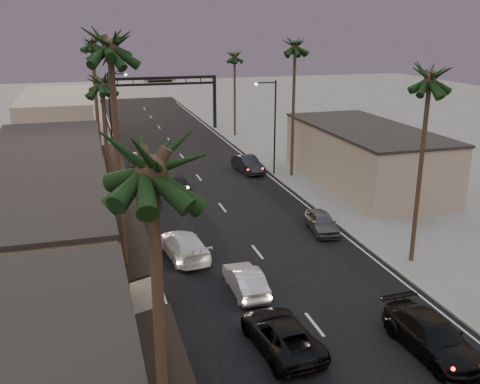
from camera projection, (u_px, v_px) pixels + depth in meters
ground at (214, 196)px, 45.12m from camera, size 200.00×200.00×0.00m
road at (201, 180)px, 49.70m from camera, size 14.00×120.00×0.02m
sidewalk_left at (94, 169)px, 53.56m from camera, size 5.00×92.00×0.12m
sidewalk_right at (272, 156)px, 58.62m from camera, size 5.00×92.00×0.12m
storefront_mid at (34, 247)px, 28.01m from camera, size 8.00×14.00×5.50m
storefront_far at (49, 173)px, 42.74m from camera, size 8.00×16.00×5.00m
storefront_dist at (58, 120)px, 63.65m from camera, size 8.00×20.00×6.00m
building_right at (364, 157)px, 48.09m from camera, size 8.00×18.00×5.00m
arch at (160, 90)px, 70.93m from camera, size 15.20×0.40×7.27m
streetlight_right at (272, 120)px, 49.94m from camera, size 2.13×0.30×9.00m
streetlight_left at (113, 106)px, 58.16m from camera, size 2.13×0.30×9.00m
palm_la at (150, 150)px, 11.00m from camera, size 3.20×3.20×13.20m
palm_lb at (109, 37)px, 22.32m from camera, size 3.20×3.20×15.20m
palm_lc at (101, 78)px, 36.02m from camera, size 3.20×3.20×12.20m
palm_ld at (92, 40)px, 52.83m from camera, size 3.20×3.20×14.20m
palm_ra at (431, 71)px, 29.31m from camera, size 3.20×3.20×13.20m
palm_rb at (295, 42)px, 47.34m from camera, size 3.20×3.20×14.20m
palm_rc at (235, 53)px, 66.24m from camera, size 3.20×3.20×12.20m
palm_far at (91, 42)px, 74.27m from camera, size 3.20×3.20×13.20m
oncoming_pickup at (281, 334)px, 23.81m from camera, size 2.86×5.38×1.44m
oncoming_silver at (245, 280)px, 28.84m from camera, size 1.52×4.34×1.43m
oncoming_white at (184, 245)px, 33.23m from camera, size 2.90×5.66×1.57m
oncoming_dgrey at (176, 181)px, 47.12m from camera, size 2.12×4.23×1.38m
oncoming_grey_far at (138, 158)px, 55.14m from camera, size 1.91×4.16×1.32m
curbside_black at (432, 336)px, 23.52m from camera, size 2.50×5.57×1.59m
curbside_grey at (322, 222)px, 37.28m from camera, size 2.17×4.30×1.40m
curbside_far at (248, 164)px, 52.35m from camera, size 2.31×4.98×1.58m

